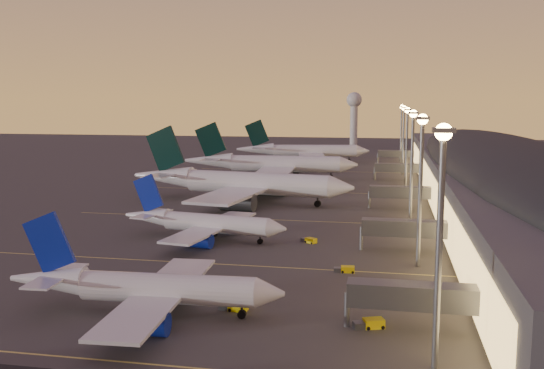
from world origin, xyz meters
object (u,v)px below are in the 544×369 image
(radar_tower, at_px, (354,110))
(baggage_tug_d, at_px, (345,269))
(airliner_narrow_south, at_px, (145,288))
(baggage_tug_b, at_px, (370,324))
(airliner_wide_near, at_px, (239,183))
(baggage_tug_a, at_px, (235,307))
(airliner_wide_mid, at_px, (270,164))
(airliner_wide_far, at_px, (303,151))
(baggage_tug_c, at_px, (309,240))
(airliner_narrow_north, at_px, (203,223))

(radar_tower, xyz_separation_m, baggage_tug_d, (14.09, -265.79, -21.41))
(airliner_narrow_south, bearing_deg, baggage_tug_b, -1.83)
(airliner_wide_near, relative_size, baggage_tug_a, 16.49)
(airliner_wide_mid, relative_size, airliner_wide_far, 1.05)
(airliner_wide_mid, height_order, baggage_tug_b, airliner_wide_mid)
(airliner_wide_near, xyz_separation_m, baggage_tug_b, (38.70, -87.55, -4.85))
(airliner_wide_near, height_order, airliner_wide_mid, airliner_wide_near)
(airliner_wide_mid, height_order, baggage_tug_c, airliner_wide_mid)
(airliner_wide_mid, bearing_deg, baggage_tug_a, -83.84)
(airliner_wide_near, distance_m, airliner_wide_mid, 52.07)
(airliner_narrow_south, distance_m, airliner_wide_far, 199.00)
(airliner_narrow_south, bearing_deg, radar_tower, 85.12)
(baggage_tug_c, bearing_deg, airliner_narrow_north, -143.01)
(airliner_narrow_north, bearing_deg, airliner_narrow_south, -73.49)
(airliner_narrow_south, xyz_separation_m, baggage_tug_c, (16.26, 44.12, -3.04))
(radar_tower, bearing_deg, airliner_narrow_south, -92.10)
(airliner_wide_far, bearing_deg, airliner_narrow_south, -97.27)
(airliner_narrow_north, bearing_deg, baggage_tug_d, -22.23)
(airliner_narrow_north, xyz_separation_m, radar_tower, (16.12, 247.26, 18.53))
(airliner_wide_far, height_order, radar_tower, radar_tower)
(baggage_tug_b, height_order, baggage_tug_c, baggage_tug_b)
(airliner_narrow_north, distance_m, airliner_wide_near, 45.14)
(airliner_wide_near, relative_size, baggage_tug_b, 15.83)
(airliner_narrow_south, xyz_separation_m, airliner_wide_far, (-6.77, 198.88, 1.47))
(airliner_wide_far, xyz_separation_m, baggage_tug_c, (23.02, -154.76, -4.52))
(baggage_tug_b, bearing_deg, baggage_tug_d, 81.01)
(airliner_wide_near, distance_m, baggage_tug_d, 72.13)
(airliner_wide_near, xyz_separation_m, baggage_tug_c, (25.41, -43.92, -4.92))
(baggage_tug_a, xyz_separation_m, baggage_tug_b, (18.14, -2.95, 0.00))
(airliner_narrow_north, xyz_separation_m, baggage_tug_d, (30.22, -18.53, -2.88))
(airliner_wide_mid, distance_m, baggage_tug_c, 99.72)
(airliner_narrow_south, height_order, airliner_wide_far, airliner_wide_far)
(baggage_tug_c, bearing_deg, baggage_tug_d, -32.22)
(radar_tower, bearing_deg, baggage_tug_d, -86.96)
(airliner_wide_near, bearing_deg, radar_tower, 92.94)
(baggage_tug_a, height_order, baggage_tug_b, baggage_tug_b)
(airliner_narrow_north, relative_size, radar_tower, 1.11)
(airliner_wide_far, height_order, baggage_tug_c, airliner_wide_far)
(baggage_tug_b, xyz_separation_m, baggage_tug_d, (-4.79, 24.08, -0.06))
(airliner_wide_mid, bearing_deg, airliner_narrow_north, -89.98)
(airliner_narrow_north, relative_size, airliner_wide_near, 0.55)
(airliner_wide_far, distance_m, baggage_tug_b, 201.74)
(baggage_tug_a, bearing_deg, baggage_tug_d, 63.47)
(baggage_tug_b, bearing_deg, radar_tower, 73.48)
(airliner_narrow_south, height_order, baggage_tug_b, airliner_narrow_south)
(baggage_tug_b, xyz_separation_m, baggage_tug_c, (-13.29, 43.63, -0.07))
(baggage_tug_b, bearing_deg, airliner_narrow_north, 109.16)
(baggage_tug_c, height_order, baggage_tug_d, baggage_tug_d)
(airliner_wide_far, distance_m, radar_tower, 94.65)
(airliner_wide_mid, bearing_deg, radar_tower, 79.11)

